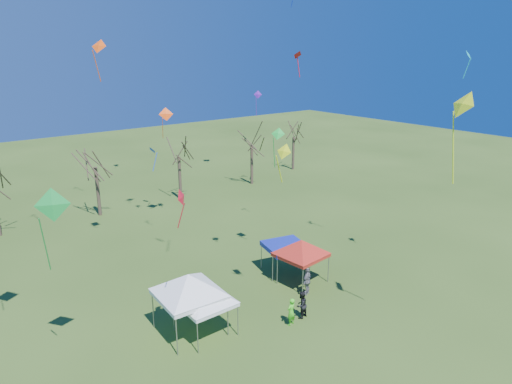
# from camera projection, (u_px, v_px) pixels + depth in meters

# --- Properties ---
(ground) EXTENTS (140.00, 140.00, 0.00)m
(ground) POSITION_uv_depth(u_px,v_px,m) (296.00, 322.00, 25.95)
(ground) COLOR #304A17
(ground) RESTS_ON ground
(tree_2) EXTENTS (3.71, 3.71, 8.18)m
(tree_2) POSITION_uv_depth(u_px,v_px,m) (93.00, 149.00, 41.01)
(tree_2) COLOR #3D2D21
(tree_2) RESTS_ON ground
(tree_3) EXTENTS (3.59, 3.59, 7.91)m
(tree_3) POSITION_uv_depth(u_px,v_px,m) (178.00, 141.00, 45.78)
(tree_3) COLOR #3D2D21
(tree_3) RESTS_ON ground
(tree_4) EXTENTS (3.58, 3.58, 7.89)m
(tree_4) POSITION_uv_depth(u_px,v_px,m) (252.00, 132.00, 51.25)
(tree_4) COLOR #3D2D21
(tree_4) RESTS_ON ground
(tree_5) EXTENTS (3.39, 3.39, 7.46)m
(tree_5) POSITION_uv_depth(u_px,v_px,m) (294.00, 125.00, 57.84)
(tree_5) COLOR #3D2D21
(tree_5) RESTS_ON ground
(tent_white_west) EXTENTS (3.80, 3.80, 3.35)m
(tent_white_west) POSITION_uv_depth(u_px,v_px,m) (204.00, 289.00, 24.12)
(tent_white_west) COLOR gray
(tent_white_west) RESTS_ON ground
(tent_white_mid) EXTENTS (4.53, 4.53, 4.00)m
(tent_white_mid) POSITION_uv_depth(u_px,v_px,m) (188.00, 278.00, 24.13)
(tent_white_mid) COLOR gray
(tent_white_mid) RESTS_ON ground
(tent_red) EXTENTS (3.93, 3.93, 3.48)m
(tent_red) POSITION_uv_depth(u_px,v_px,m) (301.00, 243.00, 29.64)
(tent_red) COLOR gray
(tent_red) RESTS_ON ground
(tent_blue) EXTENTS (3.22, 3.22, 2.09)m
(tent_blue) POSITION_uv_depth(u_px,v_px,m) (285.00, 247.00, 31.21)
(tent_blue) COLOR gray
(tent_blue) RESTS_ON ground
(person_grey) EXTENTS (1.18, 0.86, 1.86)m
(person_grey) POSITION_uv_depth(u_px,v_px,m) (307.00, 281.00, 28.64)
(person_grey) COLOR slate
(person_grey) RESTS_ON ground
(person_dark) EXTENTS (0.88, 0.73, 1.63)m
(person_dark) POSITION_uv_depth(u_px,v_px,m) (301.00, 305.00, 26.13)
(person_dark) COLOR black
(person_dark) RESTS_ON ground
(person_green) EXTENTS (0.67, 0.51, 1.63)m
(person_green) POSITION_uv_depth(u_px,v_px,m) (291.00, 312.00, 25.44)
(person_green) COLOR #45D722
(person_green) RESTS_ON ground
(kite_11) EXTENTS (1.34, 1.04, 2.60)m
(kite_11) POSITION_uv_depth(u_px,v_px,m) (166.00, 114.00, 37.61)
(kite_11) COLOR #FF4A0D
(kite_11) RESTS_ON ground
(kite_18) EXTENTS (0.77, 0.55, 1.91)m
(kite_18) POSITION_uv_depth(u_px,v_px,m) (297.00, 55.00, 33.10)
(kite_18) COLOR red
(kite_18) RESTS_ON ground
(kite_14) EXTENTS (1.52, 1.13, 3.92)m
(kite_14) POSITION_uv_depth(u_px,v_px,m) (52.00, 206.00, 19.27)
(kite_14) COLOR green
(kite_14) RESTS_ON ground
(kite_19) EXTENTS (0.69, 0.94, 2.32)m
(kite_19) POSITION_uv_depth(u_px,v_px,m) (153.00, 150.00, 42.19)
(kite_19) COLOR blue
(kite_19) RESTS_ON ground
(kite_27) EXTENTS (0.72, 1.01, 2.26)m
(kite_27) POSITION_uv_depth(u_px,v_px,m) (284.00, 152.00, 24.25)
(kite_27) COLOR #E0F419
(kite_27) RESTS_ON ground
(kite_5) EXTENTS (1.25, 1.54, 4.34)m
(kite_5) POSITION_uv_depth(u_px,v_px,m) (462.00, 105.00, 20.03)
(kite_5) COLOR #E3FF1A
(kite_5) RESTS_ON ground
(kite_17) EXTENTS (1.05, 1.13, 2.85)m
(kite_17) POSITION_uv_depth(u_px,v_px,m) (278.00, 135.00, 30.87)
(kite_17) COLOR green
(kite_17) RESTS_ON ground
(kite_12) EXTENTS (0.72, 0.73, 2.64)m
(kite_12) POSITION_uv_depth(u_px,v_px,m) (258.00, 95.00, 46.72)
(kite_12) COLOR #6B1BC3
(kite_12) RESTS_ON ground
(kite_24) EXTENTS (1.15, 1.23, 2.68)m
(kite_24) POSITION_uv_depth(u_px,v_px,m) (99.00, 47.00, 28.77)
(kite_24) COLOR #FF4F0D
(kite_24) RESTS_ON ground
(kite_9) EXTENTS (0.71, 0.56, 1.58)m
(kite_9) POSITION_uv_depth(u_px,v_px,m) (469.00, 56.00, 25.88)
(kite_9) COLOR #0CACBA
(kite_9) RESTS_ON ground
(kite_1) EXTENTS (0.76, 0.69, 1.83)m
(kite_1) POSITION_uv_depth(u_px,v_px,m) (182.00, 198.00, 20.55)
(kite_1) COLOR red
(kite_1) RESTS_ON ground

